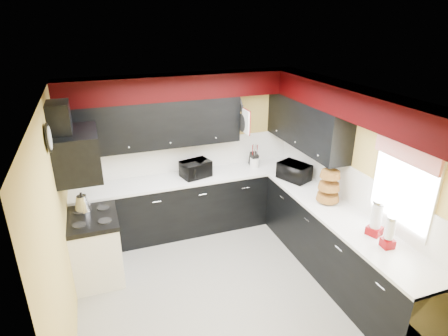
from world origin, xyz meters
name	(u,v)px	position (x,y,z in m)	size (l,w,h in m)	color
ground	(223,285)	(0.00, 0.00, 0.00)	(3.60, 3.60, 0.00)	gray
wall_back	(185,152)	(0.00, 1.80, 1.25)	(3.60, 0.06, 2.50)	#E0C666
wall_right	(350,180)	(1.80, 0.00, 1.25)	(0.06, 3.60, 2.50)	#E0C666
wall_left	(59,228)	(-1.80, 0.00, 1.25)	(0.06, 3.60, 2.50)	#E0C666
ceiling	(223,96)	(0.00, 0.00, 2.50)	(3.60, 3.60, 0.06)	white
cab_back	(192,204)	(0.00, 1.50, 0.45)	(3.60, 0.60, 0.90)	black
cab_right	(337,247)	(1.50, -0.30, 0.45)	(0.60, 3.00, 0.90)	black
counter_back	(191,178)	(0.00, 1.50, 0.92)	(3.62, 0.64, 0.04)	white
counter_right	(341,216)	(1.50, -0.30, 0.92)	(0.64, 3.02, 0.04)	white
splash_back	(185,155)	(0.00, 1.79, 1.19)	(3.60, 0.02, 0.50)	white
splash_right	(348,184)	(1.79, 0.00, 1.19)	(0.02, 3.60, 0.50)	white
upper_back	(153,124)	(-0.50, 1.62, 1.80)	(2.60, 0.35, 0.70)	black
upper_right	(306,124)	(1.62, 0.90, 1.80)	(0.35, 1.80, 0.70)	black
soffit_back	(185,86)	(0.00, 1.62, 2.33)	(3.60, 0.36, 0.35)	black
soffit_right	(358,104)	(1.62, -0.18, 2.33)	(0.36, 3.24, 0.35)	black
stove	(97,249)	(-1.50, 0.75, 0.43)	(0.60, 0.75, 0.86)	white
cooktop	(92,219)	(-1.50, 0.75, 0.89)	(0.62, 0.77, 0.06)	black
hood	(77,154)	(-1.55, 0.75, 1.78)	(0.50, 0.78, 0.55)	black
hood_duct	(59,120)	(-1.68, 0.75, 2.20)	(0.24, 0.40, 0.40)	black
window	(404,187)	(1.79, -0.90, 1.55)	(0.03, 0.86, 0.96)	white
valance	(407,153)	(1.73, -0.90, 1.95)	(0.04, 0.88, 0.20)	red
pan_top	(239,105)	(0.82, 1.55, 2.00)	(0.03, 0.22, 0.40)	black
pan_mid	(242,123)	(0.82, 1.42, 1.75)	(0.03, 0.28, 0.46)	black
pan_low	(236,120)	(0.82, 1.68, 1.72)	(0.03, 0.24, 0.42)	black
cut_board	(246,122)	(0.83, 1.30, 1.80)	(0.03, 0.26, 0.35)	white
baskets	(329,186)	(1.52, 0.05, 1.18)	(0.27, 0.27, 0.50)	brown
clock	(48,138)	(-1.77, 0.25, 2.15)	(0.03, 0.30, 0.30)	black
deco_plate	(378,113)	(1.77, -0.35, 2.25)	(0.03, 0.24, 0.24)	white
toaster_oven	(196,169)	(0.08, 1.47, 1.07)	(0.44, 0.36, 0.25)	black
microwave	(294,172)	(1.47, 0.86, 1.07)	(0.47, 0.32, 0.26)	black
utensil_crock	(254,163)	(1.10, 1.52, 1.02)	(0.15, 0.15, 0.16)	white
knife_block	(254,160)	(1.10, 1.56, 1.06)	(0.11, 0.15, 0.23)	black
kettle	(82,203)	(-1.60, 0.98, 1.02)	(0.22, 0.22, 0.20)	#AEAEB3
dispenser_a	(389,234)	(1.52, -1.08, 1.11)	(0.12, 0.12, 0.34)	#5F1202
dispenser_b	(376,219)	(1.56, -0.82, 1.15)	(0.15, 0.15, 0.41)	maroon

